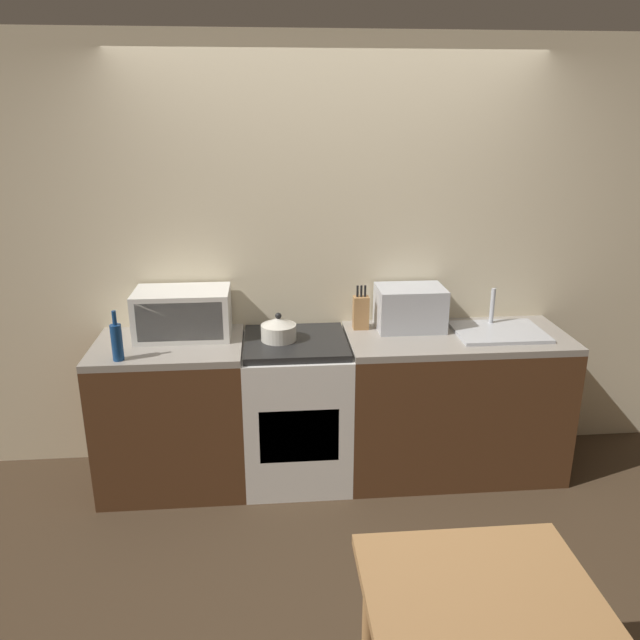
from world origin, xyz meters
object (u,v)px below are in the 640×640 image
object	(u,v)px
stove_range	(296,409)
dining_table	(488,638)
kettle	(279,329)
microwave	(183,313)
toaster_oven	(410,308)
bottle	(117,341)

from	to	relation	value
stove_range	dining_table	xyz separation A→B (m)	(0.49, -1.97, 0.19)
stove_range	kettle	distance (m)	0.53
kettle	microwave	bearing A→B (deg)	168.09
kettle	toaster_oven	xyz separation A→B (m)	(0.80, 0.14, 0.06)
stove_range	kettle	world-z (taller)	kettle
kettle	dining_table	distance (m)	2.08
kettle	bottle	world-z (taller)	bottle
stove_range	toaster_oven	size ratio (longest dim) A/B	2.22
toaster_oven	stove_range	bearing A→B (deg)	-168.65
toaster_oven	bottle	bearing A→B (deg)	-167.45
microwave	dining_table	distance (m)	2.41
kettle	microwave	xyz separation A→B (m)	(-0.56, 0.12, 0.07)
stove_range	dining_table	world-z (taller)	stove_range
stove_range	bottle	xyz separation A→B (m)	(-0.96, -0.23, 0.56)
microwave	toaster_oven	distance (m)	1.36
bottle	dining_table	distance (m)	2.29
bottle	toaster_oven	bearing A→B (deg)	12.55
stove_range	dining_table	bearing A→B (deg)	-76.02
bottle	stove_range	bearing A→B (deg)	13.43
microwave	stove_range	bearing A→B (deg)	-10.50
microwave	dining_table	size ratio (longest dim) A/B	0.70
kettle	microwave	size ratio (longest dim) A/B	0.37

